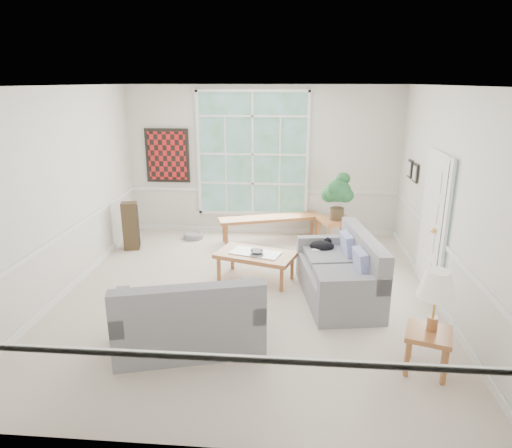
{
  "coord_description": "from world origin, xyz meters",
  "views": [
    {
      "loc": [
        0.63,
        -6.17,
        3.06
      ],
      "look_at": [
        0.1,
        0.2,
        1.05
      ],
      "focal_mm": 32.0,
      "sensor_mm": 36.0,
      "label": 1
    }
  ],
  "objects_px": {
    "loveseat_front": "(189,310)",
    "side_table": "(427,351)",
    "loveseat_right": "(338,267)",
    "end_table": "(335,233)",
    "coffee_table": "(256,266)"
  },
  "relations": [
    {
      "from": "loveseat_front",
      "to": "side_table",
      "type": "bearing_deg",
      "value": -21.05
    },
    {
      "from": "loveseat_right",
      "to": "side_table",
      "type": "xyz_separation_m",
      "value": [
        0.82,
        -1.72,
        -0.25
      ]
    },
    {
      "from": "end_table",
      "to": "loveseat_right",
      "type": "bearing_deg",
      "value": -93.77
    },
    {
      "from": "loveseat_right",
      "to": "coffee_table",
      "type": "relative_size",
      "value": 1.47
    },
    {
      "from": "coffee_table",
      "to": "loveseat_front",
      "type": "bearing_deg",
      "value": -89.98
    },
    {
      "from": "loveseat_right",
      "to": "coffee_table",
      "type": "height_order",
      "value": "loveseat_right"
    },
    {
      "from": "coffee_table",
      "to": "end_table",
      "type": "bearing_deg",
      "value": 66.44
    },
    {
      "from": "loveseat_right",
      "to": "loveseat_front",
      "type": "distance_m",
      "value": 2.36
    },
    {
      "from": "loveseat_front",
      "to": "side_table",
      "type": "xyz_separation_m",
      "value": [
        2.7,
        -0.28,
        -0.22
      ]
    },
    {
      "from": "loveseat_right",
      "to": "end_table",
      "type": "bearing_deg",
      "value": 77.08
    },
    {
      "from": "coffee_table",
      "to": "loveseat_right",
      "type": "bearing_deg",
      "value": -5.52
    },
    {
      "from": "loveseat_front",
      "to": "end_table",
      "type": "xyz_separation_m",
      "value": [
        2.02,
        3.55,
        -0.17
      ]
    },
    {
      "from": "loveseat_front",
      "to": "coffee_table",
      "type": "xyz_separation_m",
      "value": [
        0.63,
        1.97,
        -0.24
      ]
    },
    {
      "from": "loveseat_right",
      "to": "end_table",
      "type": "distance_m",
      "value": 2.13
    },
    {
      "from": "loveseat_right",
      "to": "loveseat_front",
      "type": "relative_size",
      "value": 1.05
    }
  ]
}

